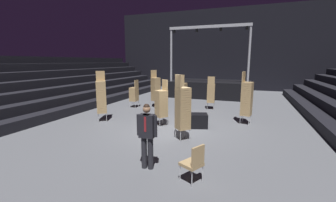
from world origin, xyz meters
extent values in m
cube|color=#515459|center=(0.00, 0.00, -0.05)|extent=(22.00, 30.00, 0.10)
cube|color=black|center=(0.00, 15.00, 4.00)|extent=(22.00, 0.30, 8.00)
cube|color=black|center=(-6.12, 1.00, 0.23)|extent=(0.75, 24.00, 0.45)
cube|color=black|center=(-6.88, 1.00, 0.68)|extent=(0.75, 24.00, 0.45)
cube|color=black|center=(-7.62, 1.00, 1.12)|extent=(0.75, 24.00, 0.45)
cube|color=black|center=(-8.38, 1.00, 1.57)|extent=(0.75, 24.00, 0.45)
cube|color=black|center=(-9.12, 1.00, 2.02)|extent=(0.75, 24.00, 0.45)
cube|color=black|center=(-9.88, 1.00, 2.48)|extent=(0.75, 24.00, 0.45)
cube|color=black|center=(-10.62, 1.00, 2.93)|extent=(0.75, 24.00, 0.45)
cube|color=black|center=(0.00, 9.53, 0.64)|extent=(6.19, 3.44, 1.28)
cylinder|color=#9EA0A8|center=(-2.85, 8.06, 3.28)|extent=(0.16, 0.16, 4.00)
cylinder|color=#9EA0A8|center=(2.85, 8.06, 3.28)|extent=(0.16, 0.16, 4.00)
cube|color=#9EA0A8|center=(0.00, 8.06, 5.28)|extent=(5.89, 0.20, 0.20)
cylinder|color=black|center=(-2.60, 8.06, 5.06)|extent=(0.18, 0.18, 0.22)
cylinder|color=black|center=(-0.87, 8.06, 5.06)|extent=(0.18, 0.18, 0.22)
cylinder|color=black|center=(0.87, 8.06, 5.06)|extent=(0.18, 0.18, 0.22)
cylinder|color=black|center=(2.60, 8.06, 5.06)|extent=(0.18, 0.18, 0.22)
cylinder|color=black|center=(0.65, -3.44, 0.44)|extent=(0.15, 0.15, 0.87)
cylinder|color=black|center=(0.47, -3.45, 0.44)|extent=(0.15, 0.15, 0.87)
cube|color=silver|center=(0.57, -3.50, 1.18)|extent=(0.19, 0.11, 0.62)
cube|color=black|center=(0.56, -3.44, 1.18)|extent=(0.41, 0.26, 0.62)
cube|color=maroon|center=(0.57, -3.56, 1.25)|extent=(0.06, 0.02, 0.40)
cylinder|color=black|center=(0.80, -3.43, 1.19)|extent=(0.10, 0.10, 0.57)
cylinder|color=black|center=(0.33, -3.46, 1.19)|extent=(0.10, 0.10, 0.57)
sphere|color=#936B4C|center=(0.56, -3.44, 1.63)|extent=(0.20, 0.20, 0.20)
sphere|color=black|center=(0.56, -3.44, 1.69)|extent=(0.17, 0.17, 0.17)
cylinder|color=#B2B5BA|center=(3.16, 2.17, 0.20)|extent=(0.02, 0.02, 0.40)
cylinder|color=#B2B5BA|center=(3.07, 1.80, 0.20)|extent=(0.02, 0.02, 0.40)
cylinder|color=#B2B5BA|center=(2.79, 2.25, 0.20)|extent=(0.02, 0.02, 0.40)
cylinder|color=#B2B5BA|center=(2.70, 1.88, 0.20)|extent=(0.02, 0.02, 0.40)
cube|color=#A38456|center=(2.93, 2.02, 0.44)|extent=(0.53, 0.53, 0.08)
cube|color=#A38456|center=(2.93, 2.02, 0.53)|extent=(0.53, 0.53, 0.08)
cube|color=#A38456|center=(2.93, 2.02, 0.61)|extent=(0.53, 0.53, 0.08)
cube|color=#A38456|center=(2.93, 2.02, 0.70)|extent=(0.53, 0.53, 0.08)
cube|color=#A38456|center=(2.93, 2.02, 0.78)|extent=(0.53, 0.53, 0.08)
cube|color=#A38456|center=(2.93, 2.02, 0.87)|extent=(0.53, 0.53, 0.08)
cube|color=#A38456|center=(2.93, 2.02, 0.95)|extent=(0.53, 0.53, 0.08)
cube|color=#A38456|center=(2.93, 2.02, 1.04)|extent=(0.53, 0.53, 0.08)
cube|color=#A38456|center=(2.93, 2.02, 1.12)|extent=(0.53, 0.53, 0.08)
cube|color=#A38456|center=(2.93, 2.02, 1.21)|extent=(0.53, 0.53, 0.08)
cube|color=#A38456|center=(2.93, 2.02, 1.29)|extent=(0.53, 0.53, 0.08)
cube|color=#A38456|center=(2.93, 2.02, 1.38)|extent=(0.53, 0.53, 0.08)
cube|color=#A38456|center=(2.93, 2.02, 1.46)|extent=(0.53, 0.53, 0.08)
cube|color=#A38456|center=(2.93, 2.02, 1.55)|extent=(0.53, 0.53, 0.08)
cube|color=#A38456|center=(2.93, 2.02, 1.63)|extent=(0.53, 0.53, 0.08)
cube|color=#A38456|center=(2.93, 2.02, 1.72)|extent=(0.53, 0.53, 0.08)
cube|color=#A38456|center=(2.93, 2.02, 1.80)|extent=(0.53, 0.53, 0.08)
cube|color=#A38456|center=(2.93, 2.02, 1.89)|extent=(0.53, 0.53, 0.08)
cube|color=#A38456|center=(2.74, 2.07, 2.16)|extent=(0.14, 0.41, 0.46)
cylinder|color=#B2B5BA|center=(0.80, -0.69, 0.20)|extent=(0.02, 0.02, 0.40)
cylinder|color=#B2B5BA|center=(1.07, -0.95, 0.20)|extent=(0.02, 0.02, 0.40)
cylinder|color=#B2B5BA|center=(0.54, -0.96, 0.20)|extent=(0.02, 0.02, 0.40)
cylinder|color=#B2B5BA|center=(0.81, -1.23, 0.20)|extent=(0.02, 0.02, 0.40)
cube|color=#A38456|center=(0.80, -0.96, 0.44)|extent=(0.62, 0.62, 0.08)
cube|color=#A38456|center=(0.80, -0.96, 0.53)|extent=(0.62, 0.62, 0.08)
cube|color=#A38456|center=(0.80, -0.96, 0.61)|extent=(0.62, 0.62, 0.08)
cube|color=#A38456|center=(0.80, -0.96, 0.70)|extent=(0.62, 0.62, 0.08)
cube|color=#A38456|center=(0.80, -0.96, 0.78)|extent=(0.62, 0.62, 0.08)
cube|color=#A38456|center=(0.80, -0.96, 0.87)|extent=(0.62, 0.62, 0.08)
cube|color=#A38456|center=(0.80, -0.96, 0.95)|extent=(0.62, 0.62, 0.08)
cube|color=#A38456|center=(0.80, -0.96, 1.04)|extent=(0.62, 0.62, 0.08)
cube|color=#A38456|center=(0.80, -0.96, 1.12)|extent=(0.62, 0.62, 0.08)
cube|color=#A38456|center=(0.80, -0.96, 1.21)|extent=(0.62, 0.62, 0.08)
cube|color=#A38456|center=(0.80, -0.96, 1.29)|extent=(0.62, 0.62, 0.08)
cube|color=#A38456|center=(0.80, -0.96, 1.38)|extent=(0.62, 0.62, 0.08)
cube|color=#A38456|center=(0.80, -0.96, 1.46)|extent=(0.62, 0.62, 0.08)
cube|color=#A38456|center=(0.80, -0.96, 1.55)|extent=(0.62, 0.62, 0.08)
cube|color=#A38456|center=(0.80, -0.96, 1.63)|extent=(0.62, 0.62, 0.08)
cube|color=#A38456|center=(0.80, -0.96, 1.72)|extent=(0.62, 0.62, 0.08)
cube|color=#A38456|center=(0.80, -0.96, 1.80)|extent=(0.62, 0.62, 0.08)
cube|color=#A38456|center=(0.80, -0.96, 1.89)|extent=(0.62, 0.62, 0.08)
cube|color=#A38456|center=(0.67, -1.10, 2.16)|extent=(0.33, 0.32, 0.46)
cylinder|color=#B2B5BA|center=(-2.20, 4.16, 0.20)|extent=(0.02, 0.02, 0.40)
cylinder|color=#B2B5BA|center=(-2.40, 3.84, 0.20)|extent=(0.02, 0.02, 0.40)
cylinder|color=#B2B5BA|center=(-2.53, 4.36, 0.20)|extent=(0.02, 0.02, 0.40)
cylinder|color=#B2B5BA|center=(-2.72, 4.04, 0.20)|extent=(0.02, 0.02, 0.40)
cube|color=#A38456|center=(-2.46, 4.10, 0.44)|extent=(0.61, 0.61, 0.08)
cube|color=#A38456|center=(-2.46, 4.10, 0.53)|extent=(0.61, 0.61, 0.08)
cube|color=#A38456|center=(-2.46, 4.10, 0.61)|extent=(0.61, 0.61, 0.08)
cube|color=#A38456|center=(-2.46, 4.10, 0.70)|extent=(0.61, 0.61, 0.08)
cube|color=#A38456|center=(-2.46, 4.10, 0.78)|extent=(0.61, 0.61, 0.08)
cube|color=#A38456|center=(-2.46, 4.10, 0.87)|extent=(0.61, 0.61, 0.08)
cube|color=#A38456|center=(-2.46, 4.10, 0.95)|extent=(0.61, 0.61, 0.08)
cube|color=#A38456|center=(-2.46, 4.10, 1.04)|extent=(0.61, 0.61, 0.08)
cube|color=#A38456|center=(-2.46, 4.10, 1.12)|extent=(0.61, 0.61, 0.08)
cube|color=#A38456|center=(-2.46, 4.10, 1.21)|extent=(0.61, 0.61, 0.08)
cube|color=#A38456|center=(-2.46, 4.10, 1.29)|extent=(0.61, 0.61, 0.08)
cube|color=#A38456|center=(-2.46, 4.10, 1.38)|extent=(0.61, 0.61, 0.08)
cube|color=#A38456|center=(-2.46, 4.10, 1.46)|extent=(0.61, 0.61, 0.08)
cube|color=#A38456|center=(-2.46, 4.10, 1.55)|extent=(0.61, 0.61, 0.08)
cube|color=#A38456|center=(-2.46, 4.10, 1.63)|extent=(0.61, 0.61, 0.08)
cube|color=#A38456|center=(-2.46, 4.10, 1.72)|extent=(0.61, 0.61, 0.08)
cube|color=#A38456|center=(-2.46, 4.10, 1.80)|extent=(0.61, 0.61, 0.08)
cube|color=#A38456|center=(-2.63, 4.20, 2.08)|extent=(0.25, 0.37, 0.46)
cylinder|color=#B2B5BA|center=(-3.30, 0.13, 0.20)|extent=(0.02, 0.02, 0.40)
cylinder|color=#B2B5BA|center=(-3.61, -0.09, 0.20)|extent=(0.02, 0.02, 0.40)
cylinder|color=#B2B5BA|center=(-3.52, 0.44, 0.20)|extent=(0.02, 0.02, 0.40)
cylinder|color=#B2B5BA|center=(-3.83, 0.22, 0.20)|extent=(0.02, 0.02, 0.40)
cube|color=#A38456|center=(-3.57, 0.17, 0.44)|extent=(0.61, 0.61, 0.08)
cube|color=#A38456|center=(-3.57, 0.17, 0.53)|extent=(0.61, 0.61, 0.08)
cube|color=#A38456|center=(-3.57, 0.17, 0.61)|extent=(0.61, 0.61, 0.08)
cube|color=#A38456|center=(-3.57, 0.17, 0.70)|extent=(0.61, 0.61, 0.08)
cube|color=#A38456|center=(-3.57, 0.17, 0.78)|extent=(0.61, 0.61, 0.08)
cube|color=#A38456|center=(-3.57, 0.17, 0.87)|extent=(0.61, 0.61, 0.08)
cube|color=#A38456|center=(-3.57, 0.17, 0.95)|extent=(0.61, 0.61, 0.08)
cube|color=#A38456|center=(-3.57, 0.17, 1.04)|extent=(0.61, 0.61, 0.08)
cube|color=#A38456|center=(-3.57, 0.17, 1.12)|extent=(0.61, 0.61, 0.08)
cube|color=#A38456|center=(-3.57, 0.17, 1.21)|extent=(0.61, 0.61, 0.08)
cube|color=#A38456|center=(-3.57, 0.17, 1.29)|extent=(0.61, 0.61, 0.08)
cube|color=#A38456|center=(-3.57, 0.17, 1.38)|extent=(0.61, 0.61, 0.08)
cube|color=#A38456|center=(-3.57, 0.17, 1.46)|extent=(0.61, 0.61, 0.08)
cube|color=#A38456|center=(-3.57, 0.17, 1.55)|extent=(0.61, 0.61, 0.08)
cube|color=#A38456|center=(-3.57, 0.17, 1.63)|extent=(0.61, 0.61, 0.08)
cube|color=#A38456|center=(-3.57, 0.17, 1.72)|extent=(0.61, 0.61, 0.08)
cube|color=#A38456|center=(-3.57, 0.17, 1.80)|extent=(0.61, 0.61, 0.08)
cube|color=#A38456|center=(-3.57, 0.17, 1.89)|extent=(0.61, 0.61, 0.08)
cube|color=#A38456|center=(-3.68, 0.33, 2.16)|extent=(0.36, 0.28, 0.46)
cylinder|color=#B2B5BA|center=(-0.62, 3.33, 0.20)|extent=(0.02, 0.02, 0.40)
cylinder|color=#B2B5BA|center=(-0.24, 3.29, 0.20)|extent=(0.02, 0.02, 0.40)
cylinder|color=#B2B5BA|center=(-0.66, 2.95, 0.20)|extent=(0.02, 0.02, 0.40)
cylinder|color=#B2B5BA|center=(-0.29, 2.91, 0.20)|extent=(0.02, 0.02, 0.40)
cube|color=#A38456|center=(-0.45, 3.12, 0.44)|extent=(0.49, 0.49, 0.08)
cube|color=#A38456|center=(-0.45, 3.12, 0.53)|extent=(0.49, 0.49, 0.08)
cube|color=#A38456|center=(-0.45, 3.12, 0.61)|extent=(0.49, 0.49, 0.08)
cube|color=#A38456|center=(-0.45, 3.12, 0.70)|extent=(0.49, 0.49, 0.08)
cube|color=#A38456|center=(-0.45, 3.12, 0.78)|extent=(0.49, 0.49, 0.08)
cube|color=#A38456|center=(-0.45, 3.12, 0.87)|extent=(0.49, 0.49, 0.08)
cube|color=#A38456|center=(-0.45, 3.12, 0.95)|extent=(0.49, 0.49, 0.08)
cube|color=#A38456|center=(-0.45, 3.12, 1.04)|extent=(0.49, 0.49, 0.08)
cube|color=#A38456|center=(-0.45, 3.12, 1.12)|extent=(0.49, 0.49, 0.08)
cube|color=#A38456|center=(-0.45, 3.12, 1.21)|extent=(0.49, 0.49, 0.08)
cube|color=#A38456|center=(-0.45, 3.12, 1.29)|extent=(0.49, 0.49, 0.08)
cube|color=#A38456|center=(-0.45, 3.12, 1.38)|extent=(0.49, 0.49, 0.08)
cube|color=#A38456|center=(-0.45, 3.12, 1.46)|extent=(0.49, 0.49, 0.08)
cube|color=#A38456|center=(-0.45, 3.12, 1.55)|extent=(0.49, 0.49, 0.08)
cube|color=#A38456|center=(-0.45, 3.12, 1.63)|extent=(0.49, 0.49, 0.08)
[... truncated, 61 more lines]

